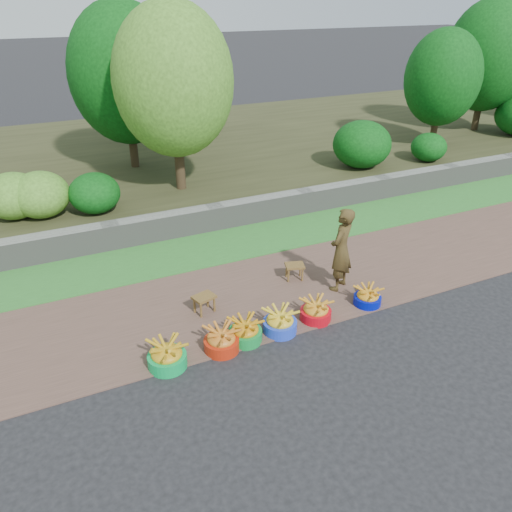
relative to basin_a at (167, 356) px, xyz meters
name	(u,v)px	position (x,y,z in m)	size (l,w,h in m)	color
ground_plane	(310,331)	(2.21, -0.13, -0.18)	(120.00, 120.00, 0.00)	black
dirt_shoulder	(274,291)	(2.21, 1.12, -0.17)	(80.00, 2.50, 0.02)	brown
grass_verge	(230,244)	(2.21, 3.12, -0.16)	(80.00, 1.50, 0.04)	#2F782C
retaining_wall	(215,217)	(2.21, 3.97, 0.09)	(80.00, 0.35, 0.55)	slate
earth_bank	(157,158)	(2.21, 8.87, 0.07)	(80.00, 10.00, 0.50)	#34361C
vegetation	(244,74)	(4.34, 7.18, 2.52)	(35.49, 7.95, 4.59)	#322717
basin_a	(167,356)	(0.00, 0.00, 0.00)	(0.54, 0.54, 0.41)	#07A048
basin_b	(221,340)	(0.81, 0.01, -0.01)	(0.52, 0.52, 0.38)	#AD220C
basin_c	(245,331)	(1.21, 0.07, -0.01)	(0.51, 0.51, 0.38)	#108734
basin_d	(280,322)	(1.78, 0.06, -0.01)	(0.52, 0.52, 0.39)	blue
basin_e	(316,311)	(2.44, 0.10, -0.02)	(0.49, 0.49, 0.37)	red
basin_f	(368,297)	(3.44, 0.10, -0.03)	(0.45, 0.45, 0.34)	#020DA7
stool_left	(204,299)	(0.91, 1.01, 0.08)	(0.40, 0.34, 0.30)	brown
stool_right	(295,268)	(2.73, 1.33, 0.07)	(0.39, 0.34, 0.29)	brown
vendor_woman	(341,250)	(3.29, 0.75, 0.58)	(0.54, 0.36, 1.49)	black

